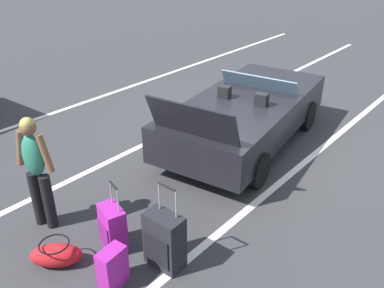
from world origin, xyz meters
name	(u,v)px	position (x,y,z in m)	size (l,w,h in m)	color
ground_plane	(244,143)	(0.00, 0.00, 0.00)	(80.00, 80.00, 0.00)	#333335
lot_line_near	(303,164)	(0.00, -1.26, 0.00)	(18.00, 0.12, 0.01)	silver
lot_line_mid	(189,123)	(0.00, 1.44, 0.00)	(18.00, 0.12, 0.01)	silver
lot_line_far	(109,94)	(0.00, 4.14, 0.00)	(18.00, 0.12, 0.01)	silver
convertible_car	(250,112)	(0.20, 0.03, 0.59)	(4.37, 2.37, 1.52)	black
suitcase_large_black	(164,241)	(-3.37, -1.10, 0.37)	(0.31, 0.49, 1.12)	black
suitcase_medium_bright	(113,228)	(-3.58, -0.38, 0.31)	(0.35, 0.45, 0.95)	#991E8C
suitcase_small_carryon	(112,267)	(-3.99, -0.86, 0.25)	(0.36, 0.25, 0.50)	#991E8C
duffel_bag	(56,255)	(-4.25, -0.10, 0.16)	(0.66, 0.67, 0.34)	red
traveler_person	(36,168)	(-3.90, 0.71, 0.93)	(0.31, 0.60, 1.65)	black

